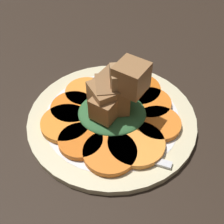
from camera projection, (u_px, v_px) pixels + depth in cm
name	position (u px, v px, depth cm)	size (l,w,h in cm)	color
table_slab	(112.00, 125.00, 49.87)	(120.00, 120.00, 2.00)	black
plate	(112.00, 119.00, 48.78)	(26.17, 26.17, 1.05)	beige
carrot_slice_0	(149.00, 103.00, 49.81)	(7.01, 7.01, 0.85)	orange
carrot_slice_1	(137.00, 90.00, 52.08)	(7.99, 7.99, 0.85)	#D56014
carrot_slice_2	(115.00, 85.00, 52.93)	(6.23, 6.23, 0.85)	orange
carrot_slice_3	(86.00, 92.00, 51.64)	(6.91, 6.91, 0.85)	orange
carrot_slice_4	(73.00, 108.00, 49.10)	(6.98, 6.98, 0.85)	orange
carrot_slice_5	(66.00, 123.00, 46.79)	(7.54, 7.54, 0.85)	orange
carrot_slice_6	(81.00, 141.00, 44.43)	(6.44, 6.44, 0.85)	orange
carrot_slice_7	(109.00, 152.00, 43.01)	(7.56, 7.56, 0.85)	orange
carrot_slice_8	(136.00, 144.00, 44.08)	(8.19, 8.19, 0.85)	orange
carrot_slice_9	(158.00, 124.00, 46.76)	(6.85, 6.85, 0.85)	orange
center_pile	(114.00, 97.00, 45.94)	(10.70, 9.94, 9.95)	#2D6033
fork	(108.00, 147.00, 43.96)	(17.07, 7.02, 0.40)	silver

